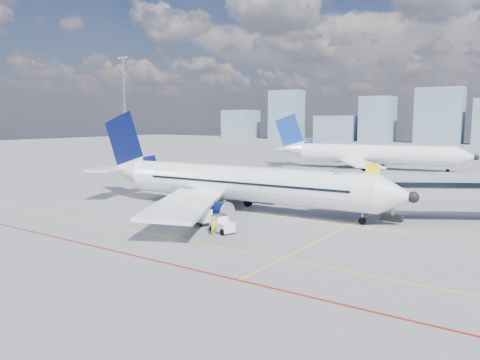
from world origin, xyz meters
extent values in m
plane|color=gray|center=(0.00, 0.00, 0.00)|extent=(420.00, 420.00, 0.00)
cube|color=yellow|center=(0.00, 8.00, 0.01)|extent=(60.00, 0.18, 0.01)
cube|color=yellow|center=(0.00, -6.00, 0.01)|extent=(80.00, 0.15, 0.01)
cube|color=yellow|center=(14.00, 2.00, 0.01)|extent=(0.15, 28.00, 0.01)
cube|color=yellow|center=(-20.00, 8.00, 0.01)|extent=(0.15, 30.00, 0.01)
cube|color=maroon|center=(0.00, -12.00, 0.01)|extent=(90.00, 0.25, 0.01)
cube|color=#97999F|center=(22.25, 16.15, 3.90)|extent=(20.84, 13.93, 2.60)
cube|color=black|center=(22.25, 16.15, 4.10)|extent=(20.52, 13.82, 0.55)
cube|color=#97999F|center=(12.70, 10.50, 3.90)|extent=(4.49, 4.56, 3.00)
cube|color=black|center=(17.00, 12.80, 0.35)|extent=(2.20, 1.00, 0.70)
cylinder|color=gray|center=(17.00, 12.80, 1.70)|extent=(0.56, 0.56, 2.70)
cube|color=yellow|center=(15.50, 10.30, 5.70)|extent=(1.26, 0.82, 1.20)
cylinder|color=gray|center=(-55.00, 40.00, 12.50)|extent=(0.56, 0.56, 25.00)
cube|color=gray|center=(-55.00, 40.00, 25.20)|extent=(3.20, 0.40, 0.50)
cube|color=#B6B8BD|center=(-56.20, 39.75, 25.20)|extent=(0.60, 0.15, 0.35)
cube|color=#B6B8BD|center=(-55.00, 39.75, 25.20)|extent=(0.60, 0.15, 0.35)
cube|color=#B6B8BD|center=(-53.80, 39.75, 25.20)|extent=(0.60, 0.15, 0.35)
cube|color=gray|center=(-124.16, 190.00, 8.09)|extent=(17.53, 15.32, 16.17)
cube|color=gray|center=(-93.85, 190.00, 13.26)|extent=(17.40, 10.42, 26.51)
cube|color=gray|center=(-63.81, 190.00, 6.35)|extent=(21.45, 13.18, 12.71)
cube|color=gray|center=(-43.24, 190.00, 10.95)|extent=(14.21, 15.25, 21.89)
cube|color=gray|center=(-15.03, 190.00, 12.58)|extent=(19.97, 10.76, 25.16)
cylinder|color=white|center=(0.69, 8.46, 3.30)|extent=(31.88, 6.11, 4.12)
cone|color=white|center=(18.40, 9.57, 3.30)|extent=(4.05, 4.35, 4.12)
sphere|color=black|center=(19.87, 9.67, 3.30)|extent=(1.23, 1.23, 1.16)
cone|color=white|center=(-18.49, 7.25, 3.88)|extent=(7.00, 4.54, 4.12)
cube|color=black|center=(17.03, 9.49, 3.88)|extent=(1.68, 1.68, 0.48)
cube|color=white|center=(-1.49, 17.84, 2.17)|extent=(11.23, 18.25, 0.61)
cube|color=white|center=(-0.29, -1.13, 2.17)|extent=(12.95, 17.99, 0.61)
cylinder|color=#080F3E|center=(-0.22, 14.54, 0.85)|extent=(3.95, 2.66, 2.43)
cylinder|color=#080F3E|center=(0.55, 2.31, 0.85)|extent=(3.95, 2.66, 2.43)
cylinder|color=#B6B8BD|center=(1.78, 14.66, 0.85)|extent=(0.53, 2.51, 2.49)
cylinder|color=#B6B8BD|center=(2.55, 2.44, 0.85)|extent=(0.53, 2.51, 2.49)
cube|color=#080F3E|center=(-18.49, 7.25, 7.52)|extent=(7.24, 0.79, 9.00)
cube|color=#080F3E|center=(-15.96, 7.41, 4.99)|extent=(5.97, 0.69, 2.27)
cube|color=white|center=(-19.13, 10.59, 4.25)|extent=(4.87, 6.61, 0.23)
cube|color=white|center=(-18.70, 3.85, 4.25)|extent=(5.41, 6.70, 0.23)
cylinder|color=gray|center=(14.92, 9.35, 0.90)|extent=(0.30, 0.30, 1.80)
cylinder|color=black|center=(14.92, 9.35, 0.38)|extent=(0.78, 0.33, 0.76)
cylinder|color=gray|center=(-0.54, 11.13, 0.80)|extent=(0.34, 0.34, 1.60)
cylinder|color=black|center=(-0.54, 11.13, 0.50)|extent=(1.04, 0.71, 1.00)
cylinder|color=gray|center=(-0.19, 5.65, 0.80)|extent=(0.34, 0.34, 1.60)
cylinder|color=black|center=(-0.19, 5.65, 0.50)|extent=(1.04, 0.71, 1.00)
cube|color=black|center=(1.09, 10.53, 3.62)|extent=(25.93, 1.74, 0.27)
cube|color=black|center=(1.35, 6.45, 3.62)|extent=(25.93, 1.74, 0.27)
cylinder|color=white|center=(-1.74, 63.24, 3.30)|extent=(32.57, 9.52, 4.20)
cone|color=white|center=(16.11, 66.25, 3.30)|extent=(4.52, 4.79, 4.20)
sphere|color=black|center=(17.60, 66.50, 3.30)|extent=(1.37, 1.37, 1.18)
cone|color=white|center=(-21.07, 59.98, 3.89)|extent=(7.50, 5.29, 4.20)
cube|color=black|center=(14.73, 66.02, 3.89)|extent=(1.86, 1.86, 0.48)
cube|color=white|center=(-4.94, 72.53, 2.14)|extent=(9.86, 18.61, 0.62)
cube|color=white|center=(-1.72, 53.41, 2.14)|extent=(14.51, 17.91, 0.62)
cylinder|color=#080F3E|center=(-3.31, 69.31, 0.80)|extent=(4.24, 3.09, 2.48)
cylinder|color=#080F3E|center=(-1.23, 56.99, 0.80)|extent=(4.24, 3.09, 2.48)
cylinder|color=#B6B8BD|center=(-1.29, 69.65, 0.80)|extent=(0.79, 2.57, 2.54)
cylinder|color=#B6B8BD|center=(0.79, 57.33, 0.80)|extent=(0.79, 2.57, 2.54)
cube|color=navy|center=(-21.07, 59.98, 7.61)|extent=(7.34, 1.57, 9.19)
cube|color=navy|center=(-18.52, 60.41, 5.02)|extent=(6.05, 1.33, 2.32)
cube|color=white|center=(-22.07, 63.30, 4.27)|extent=(4.45, 6.59, 0.24)
cube|color=white|center=(-20.92, 56.51, 4.27)|extent=(5.91, 6.83, 0.24)
cylinder|color=black|center=(-3.26, 65.82, 0.50)|extent=(1.09, 0.81, 1.00)
cylinder|color=black|center=(-2.33, 60.30, 0.50)|extent=(1.09, 0.81, 1.00)
cylinder|color=black|center=(12.60, 65.66, 0.38)|extent=(0.80, 0.40, 0.76)
cube|color=white|center=(5.04, -1.78, 0.62)|extent=(2.77, 2.04, 0.90)
cube|color=white|center=(4.61, -1.64, 1.29)|extent=(1.47, 1.57, 0.67)
cube|color=black|center=(4.61, -1.64, 1.52)|extent=(1.34, 1.49, 0.39)
cylinder|color=black|center=(3.99, -2.09, 0.31)|extent=(0.67, 0.43, 0.63)
cylinder|color=black|center=(4.37, -0.91, 0.31)|extent=(0.67, 0.43, 0.63)
cylinder|color=black|center=(5.70, -2.64, 0.31)|extent=(0.67, 0.43, 0.63)
cylinder|color=black|center=(6.08, -1.46, 0.31)|extent=(0.67, 0.43, 0.63)
cube|color=black|center=(0.81, -0.08, 0.27)|extent=(3.35, 2.22, 0.15)
cube|color=white|center=(0.07, 0.15, 1.03)|extent=(1.65, 1.62, 1.33)
cube|color=white|center=(1.54, -0.31, 1.03)|extent=(1.65, 1.62, 1.33)
cylinder|color=black|center=(-0.51, -0.30, 0.14)|extent=(0.30, 0.20, 0.27)
cylinder|color=black|center=(-0.16, 0.84, 0.14)|extent=(0.30, 0.20, 0.27)
cylinder|color=black|center=(1.77, -1.01, 0.14)|extent=(0.30, 0.20, 0.27)
cylinder|color=black|center=(2.13, 0.14, 0.14)|extent=(0.30, 0.20, 0.27)
cube|color=black|center=(-5.72, 4.14, 0.42)|extent=(4.16, 2.58, 0.65)
cube|color=black|center=(-5.01, 4.38, 1.40)|extent=(5.60, 2.67, 1.72)
cube|color=yellow|center=(-5.18, 4.87, 1.40)|extent=(5.35, 1.86, 1.79)
cube|color=yellow|center=(-4.85, 3.89, 1.40)|extent=(5.35, 1.86, 1.79)
cylinder|color=black|center=(-6.93, 3.05, 0.28)|extent=(0.60, 0.39, 0.56)
cylinder|color=black|center=(-7.34, 4.29, 0.28)|extent=(0.60, 0.39, 0.56)
cylinder|color=black|center=(-4.10, 4.00, 0.28)|extent=(0.60, 0.39, 0.56)
cylinder|color=black|center=(-4.51, 5.24, 0.28)|extent=(0.60, 0.39, 0.56)
imported|color=yellow|center=(5.08, -3.19, 0.88)|extent=(0.65, 0.76, 1.75)
camera|label=1|loc=(31.46, -37.23, 10.88)|focal=35.00mm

